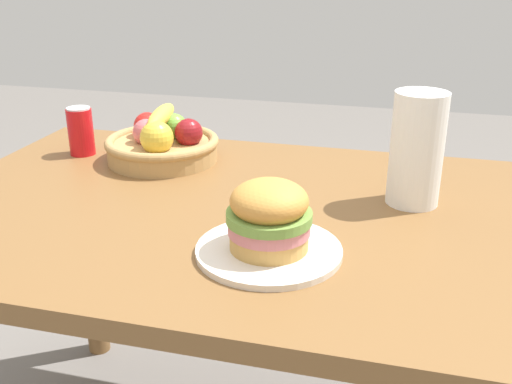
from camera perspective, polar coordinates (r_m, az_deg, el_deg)
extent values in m
cube|color=brown|center=(1.26, -1.06, -2.26)|extent=(1.40, 0.90, 0.04)
cylinder|color=brown|center=(1.96, -15.81, -5.95)|extent=(0.07, 0.07, 0.71)
cylinder|color=brown|center=(1.75, 22.90, -10.55)|extent=(0.07, 0.07, 0.71)
cylinder|color=silver|center=(1.06, 1.24, -5.66)|extent=(0.26, 0.26, 0.01)
cylinder|color=tan|center=(1.05, 1.25, -4.64)|extent=(0.14, 0.14, 0.03)
cylinder|color=#C67075|center=(1.04, 1.26, -3.36)|extent=(0.15, 0.15, 0.02)
cylinder|color=olive|center=(1.03, 1.27, -2.35)|extent=(0.15, 0.15, 0.02)
ellipsoid|color=gold|center=(1.02, 1.29, -0.87)|extent=(0.14, 0.14, 0.07)
cylinder|color=red|center=(1.63, -16.53, 5.58)|extent=(0.07, 0.07, 0.12)
cylinder|color=silver|center=(1.61, -16.77, 7.73)|extent=(0.06, 0.06, 0.00)
cylinder|color=tan|center=(1.54, -8.99, 3.93)|extent=(0.28, 0.28, 0.05)
torus|color=tan|center=(1.53, -9.05, 4.82)|extent=(0.29, 0.29, 0.02)
sphere|color=maroon|center=(1.51, -6.51, 5.70)|extent=(0.07, 0.07, 0.07)
sphere|color=#6BAD38|center=(1.56, -7.91, 6.23)|extent=(0.07, 0.07, 0.07)
sphere|color=red|center=(1.58, -10.41, 6.28)|extent=(0.07, 0.07, 0.07)
sphere|color=#D16066|center=(1.53, -10.53, 5.66)|extent=(0.07, 0.07, 0.07)
sphere|color=gold|center=(1.46, -9.54, 5.18)|extent=(0.08, 0.08, 0.08)
ellipsoid|color=yellow|center=(1.54, -9.11, 7.23)|extent=(0.09, 0.22, 0.05)
cylinder|color=white|center=(1.27, 15.23, 4.00)|extent=(0.11, 0.11, 0.24)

